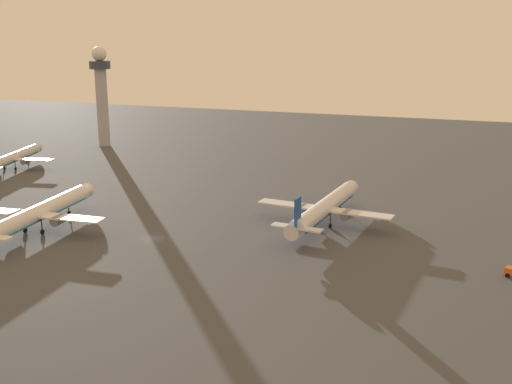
% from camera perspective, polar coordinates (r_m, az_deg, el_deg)
% --- Properties ---
extents(ground_plane, '(416.00, 416.00, 0.00)m').
position_cam_1_polar(ground_plane, '(144.17, -9.27, -4.15)').
color(ground_plane, '#424449').
extents(control_tower, '(8.00, 8.00, 38.09)m').
position_cam_1_polar(control_tower, '(253.47, -13.77, 8.99)').
color(control_tower, '#A8A8B2').
rests_on(control_tower, ground).
extents(airplane_near_gate, '(33.48, 43.04, 11.04)m').
position_cam_1_polar(airplane_near_gate, '(154.68, -19.07, -1.85)').
color(airplane_near_gate, white).
rests_on(airplane_near_gate, ground).
extents(airplane_mid_apron, '(33.41, 42.81, 10.98)m').
position_cam_1_polar(airplane_mid_apron, '(151.54, 6.18, -1.44)').
color(airplane_mid_apron, silver).
rests_on(airplane_mid_apron, ground).
extents(airplane_taxiway_distant, '(28.39, 36.30, 9.35)m').
position_cam_1_polar(airplane_taxiway_distant, '(223.81, -21.14, 2.85)').
color(airplane_taxiway_distant, silver).
rests_on(airplane_taxiway_distant, ground).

